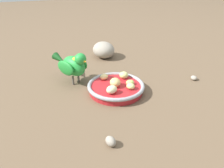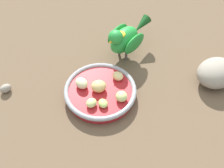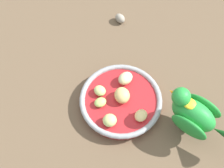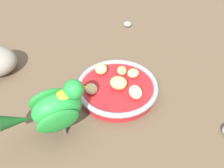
# 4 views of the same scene
# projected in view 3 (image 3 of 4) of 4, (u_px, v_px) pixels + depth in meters

# --- Properties ---
(ground_plane) EXTENTS (4.00, 4.00, 0.00)m
(ground_plane) POSITION_uv_depth(u_px,v_px,m) (120.00, 112.00, 0.72)
(ground_plane) COLOR brown
(feeding_bowl) EXTENTS (0.19, 0.19, 0.03)m
(feeding_bowl) POSITION_uv_depth(u_px,v_px,m) (121.00, 101.00, 0.72)
(feeding_bowl) COLOR #AD1E23
(feeding_bowl) RESTS_ON ground_plane
(apple_piece_0) EXTENTS (0.04, 0.04, 0.03)m
(apple_piece_0) POSITION_uv_depth(u_px,v_px,m) (122.00, 95.00, 0.70)
(apple_piece_0) COLOR tan
(apple_piece_0) RESTS_ON feeding_bowl
(apple_piece_1) EXTENTS (0.04, 0.04, 0.02)m
(apple_piece_1) POSITION_uv_depth(u_px,v_px,m) (141.00, 115.00, 0.68)
(apple_piece_1) COLOR #E5C67F
(apple_piece_1) RESTS_ON feeding_bowl
(apple_piece_2) EXTENTS (0.04, 0.04, 0.02)m
(apple_piece_2) POSITION_uv_depth(u_px,v_px,m) (100.00, 91.00, 0.71)
(apple_piece_2) COLOR #C6D17A
(apple_piece_2) RESTS_ON feeding_bowl
(apple_piece_3) EXTENTS (0.03, 0.03, 0.02)m
(apple_piece_3) POSITION_uv_depth(u_px,v_px,m) (100.00, 102.00, 0.70)
(apple_piece_3) COLOR #B2CC66
(apple_piece_3) RESTS_ON feeding_bowl
(apple_piece_4) EXTENTS (0.04, 0.04, 0.03)m
(apple_piece_4) POSITION_uv_depth(u_px,v_px,m) (125.00, 78.00, 0.72)
(apple_piece_4) COLOR beige
(apple_piece_4) RESTS_ON feeding_bowl
(apple_piece_5) EXTENTS (0.03, 0.03, 0.02)m
(apple_piece_5) POSITION_uv_depth(u_px,v_px,m) (110.00, 120.00, 0.67)
(apple_piece_5) COLOR #C6D17A
(apple_piece_5) RESTS_ON feeding_bowl
(parrot) EXTENTS (0.12, 0.15, 0.12)m
(parrot) POSITION_uv_depth(u_px,v_px,m) (195.00, 115.00, 0.64)
(parrot) COLOR #59544C
(parrot) RESTS_ON ground_plane
(pebble_0) EXTENTS (0.03, 0.04, 0.02)m
(pebble_0) POSITION_uv_depth(u_px,v_px,m) (120.00, 18.00, 0.84)
(pebble_0) COLOR gray
(pebble_0) RESTS_ON ground_plane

